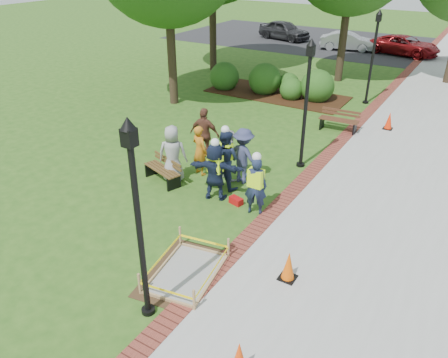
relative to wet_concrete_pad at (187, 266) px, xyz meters
The scene contains 30 objects.
ground 2.06m from the wet_concrete_pad, 127.22° to the left, with size 100.00×100.00×0.00m, color #285116.
sidewalk 12.22m from the wet_concrete_pad, 72.07° to the left, with size 6.00×60.00×0.02m, color #9E9E99.
brick_edging 11.64m from the wet_concrete_pad, 87.48° to the left, with size 0.50×60.00×0.03m, color maroon.
mulch_bed 14.27m from the wet_concrete_pad, 107.27° to the left, with size 7.00×3.00×0.05m, color #381E0F.
parking_lot 28.66m from the wet_concrete_pad, 92.47° to the left, with size 36.00×12.00×0.01m, color black.
wet_concrete_pad is the anchor object (origin of this frame).
bench_near 4.62m from the wet_concrete_pad, 135.39° to the left, with size 1.53×0.90×0.79m.
bench_far 10.45m from the wet_concrete_pad, 89.77° to the left, with size 1.59×0.62×0.84m.
cone_back 2.31m from the wet_concrete_pad, 27.76° to the left, with size 0.38×0.38×0.75m.
cone_far 11.82m from the wet_concrete_pad, 81.50° to the left, with size 0.37×0.37×0.74m.
toolbox 3.36m from the wet_concrete_pad, 100.49° to the left, with size 0.40×0.22×0.20m, color #AC0D0E.
lamp_near 2.63m from the wet_concrete_pad, 89.47° to the right, with size 0.28×0.28×4.26m.
lamp_mid 7.00m from the wet_concrete_pad, 89.89° to the left, with size 0.28×0.28×4.26m.
lamp_far 14.80m from the wet_concrete_pad, 89.95° to the left, with size 0.28×0.28×4.26m.
shrub_a 14.86m from the wet_concrete_pad, 118.24° to the left, with size 1.53×1.53×1.53m, color #1E4B15.
shrub_b 14.41m from the wet_concrete_pad, 109.89° to the left, with size 1.64×1.64×1.64m, color #1E4B15.
shrub_c 13.73m from the wet_concrete_pad, 103.98° to the left, with size 1.15×1.15×1.15m, color #1E4B15.
shrub_d 13.95m from the wet_concrete_pad, 98.99° to the left, with size 1.63×1.63×1.63m, color #1E4B15.
shrub_e 14.83m from the wet_concrete_pad, 105.27° to the left, with size 1.07×1.07×1.07m, color #1E4B15.
casual_person_a 4.74m from the wet_concrete_pad, 130.94° to the left, with size 0.70×0.61×1.84m.
casual_person_b 5.10m from the wet_concrete_pad, 120.88° to the left, with size 0.61×0.48×1.67m.
casual_person_c 4.92m from the wet_concrete_pad, 109.62° to the left, with size 0.63×0.56×1.65m.
casual_person_d 6.24m from the wet_concrete_pad, 119.88° to the left, with size 0.64×0.46×1.87m.
casual_person_e 4.77m from the wet_concrete_pad, 103.63° to the left, with size 0.63×0.46×1.80m.
hivis_worker_a 3.61m from the wet_concrete_pad, 111.85° to the left, with size 0.65×0.51×1.92m.
hivis_worker_b 3.24m from the wet_concrete_pad, 88.59° to the left, with size 0.63×0.50×1.87m.
hivis_worker_c 4.33m from the wet_concrete_pad, 109.55° to the left, with size 0.64×0.45×2.04m.
parked_car_a 29.28m from the wet_concrete_pad, 110.40° to the left, with size 4.94×2.15×1.61m, color #2B2A2D.
parked_car_b 26.49m from the wet_concrete_pad, 99.94° to the left, with size 4.25×1.85×1.38m, color #9B9CA0.
parked_car_c 26.63m from the wet_concrete_pad, 91.55° to the left, with size 4.30×1.87×1.40m, color maroon.
Camera 1 is at (6.07, -7.85, 6.68)m, focal length 35.00 mm.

